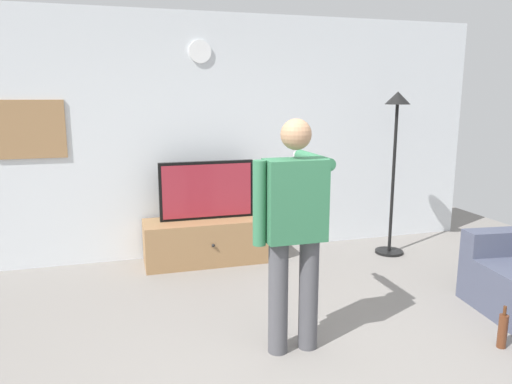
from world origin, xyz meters
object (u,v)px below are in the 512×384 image
object	(u,v)px
wall_clock	(200,52)
floor_lamp	(395,140)
television	(207,190)
tv_stand	(209,241)
beverage_bottle	(503,331)
person_standing_nearer_lamp	(294,223)
framed_picture	(30,129)

from	to	relation	value
wall_clock	floor_lamp	xyz separation A→B (m)	(2.08, -0.59, -0.95)
television	wall_clock	xyz separation A→B (m)	(0.00, 0.24, 1.48)
tv_stand	beverage_bottle	world-z (taller)	tv_stand
television	person_standing_nearer_lamp	size ratio (longest dim) A/B	0.62
tv_stand	framed_picture	bearing A→B (deg)	170.45
beverage_bottle	television	bearing A→B (deg)	124.54
television	framed_picture	bearing A→B (deg)	171.94
television	framed_picture	xyz separation A→B (m)	(-1.75, 0.25, 0.68)
television	person_standing_nearer_lamp	xyz separation A→B (m)	(0.23, -2.07, 0.14)
wall_clock	person_standing_nearer_lamp	size ratio (longest dim) A/B	0.15
tv_stand	floor_lamp	world-z (taller)	floor_lamp
framed_picture	television	bearing A→B (deg)	-8.06
tv_stand	beverage_bottle	distance (m)	2.98
beverage_bottle	tv_stand	bearing A→B (deg)	125.05
tv_stand	beverage_bottle	bearing A→B (deg)	-54.95
tv_stand	wall_clock	world-z (taller)	wall_clock
tv_stand	television	bearing A→B (deg)	90.00
framed_picture	floor_lamp	distance (m)	3.89
television	floor_lamp	distance (m)	2.18
television	person_standing_nearer_lamp	distance (m)	2.08
television	tv_stand	bearing A→B (deg)	-90.00
person_standing_nearer_lamp	wall_clock	bearing A→B (deg)	95.75
floor_lamp	person_standing_nearer_lamp	size ratio (longest dim) A/B	1.12
person_standing_nearer_lamp	beverage_bottle	world-z (taller)	person_standing_nearer_lamp
framed_picture	person_standing_nearer_lamp	distance (m)	3.10
tv_stand	person_standing_nearer_lamp	distance (m)	2.15
person_standing_nearer_lamp	beverage_bottle	distance (m)	1.74
tv_stand	floor_lamp	xyz separation A→B (m)	(2.08, -0.30, 1.09)
beverage_bottle	person_standing_nearer_lamp	bearing A→B (deg)	164.22
television	floor_lamp	xyz separation A→B (m)	(2.08, -0.35, 0.53)
tv_stand	wall_clock	xyz separation A→B (m)	(0.00, 0.29, 2.04)
wall_clock	floor_lamp	size ratio (longest dim) A/B	0.13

